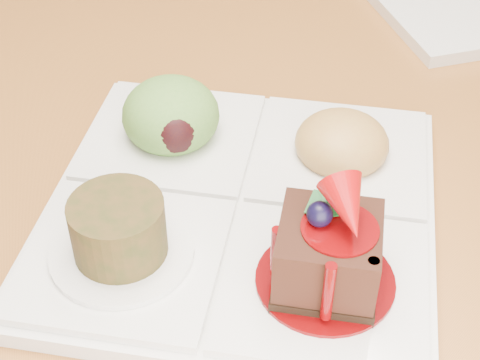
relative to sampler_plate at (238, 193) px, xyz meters
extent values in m
plane|color=#532E17|center=(0.18, 0.51, -0.77)|extent=(6.00, 6.00, 0.00)
cylinder|color=black|center=(0.61, 0.73, -0.58)|extent=(0.03, 0.03, 0.38)
cube|color=silver|center=(0.00, 0.00, -0.01)|extent=(0.34, 0.34, 0.01)
cube|color=silver|center=(0.03, -0.09, -0.01)|extent=(0.16, 0.16, 0.01)
cube|color=silver|center=(-0.08, -0.04, -0.01)|extent=(0.16, 0.16, 0.01)
cube|color=silver|center=(-0.03, 0.08, -0.01)|extent=(0.16, 0.16, 0.01)
cube|color=silver|center=(0.08, 0.03, -0.01)|extent=(0.16, 0.16, 0.01)
cylinder|color=#580304|center=(0.03, -0.09, 0.00)|extent=(0.08, 0.08, 0.00)
cube|color=black|center=(0.03, -0.09, 0.00)|extent=(0.08, 0.08, 0.01)
cube|color=black|center=(0.03, -0.09, 0.02)|extent=(0.08, 0.08, 0.04)
cylinder|color=#580304|center=(0.03, -0.09, 0.04)|extent=(0.04, 0.04, 0.00)
sphere|color=black|center=(0.03, -0.08, 0.05)|extent=(0.01, 0.01, 0.01)
cone|color=#93090A|center=(0.04, -0.09, 0.06)|extent=(0.03, 0.04, 0.04)
cube|color=#11471A|center=(0.04, -0.07, 0.05)|extent=(0.01, 0.02, 0.01)
cube|color=#11471A|center=(0.03, -0.07, 0.05)|extent=(0.02, 0.02, 0.01)
cylinder|color=#580304|center=(0.02, -0.12, 0.02)|extent=(0.01, 0.01, 0.04)
cylinder|color=#580304|center=(0.05, -0.12, 0.02)|extent=(0.01, 0.01, 0.04)
cylinder|color=#580304|center=(0.00, -0.08, 0.02)|extent=(0.01, 0.01, 0.04)
cylinder|color=silver|center=(-0.08, -0.04, 0.00)|extent=(0.09, 0.09, 0.00)
cylinder|color=#513217|center=(-0.08, -0.04, 0.02)|extent=(0.06, 0.06, 0.04)
cylinder|color=#4C2110|center=(-0.08, -0.04, 0.03)|extent=(0.05, 0.05, 0.00)
ellipsoid|color=#5C8A38|center=(-0.03, 0.08, 0.01)|extent=(0.07, 0.07, 0.05)
ellipsoid|color=black|center=(-0.03, 0.05, 0.02)|extent=(0.04, 0.03, 0.03)
ellipsoid|color=#A9833D|center=(0.08, 0.03, 0.01)|extent=(0.07, 0.07, 0.04)
cube|color=#BB510D|center=(0.09, 0.03, 0.01)|extent=(0.02, 0.02, 0.02)
cube|color=#3E7619|center=(0.08, 0.04, 0.01)|extent=(0.02, 0.02, 0.01)
cube|color=#BB510D|center=(0.07, 0.02, 0.01)|extent=(0.02, 0.02, 0.01)
cube|color=#3E7619|center=(0.09, 0.02, 0.01)|extent=(0.02, 0.02, 0.01)
camera|label=1|loc=(-0.08, -0.36, 0.33)|focal=55.00mm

